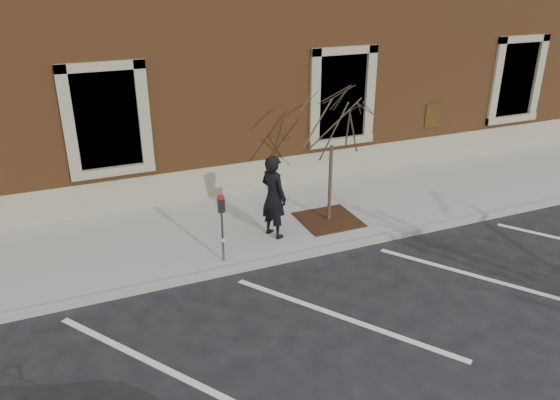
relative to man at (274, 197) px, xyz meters
name	(u,v)px	position (x,y,z in m)	size (l,w,h in m)	color
ground	(291,259)	(0.03, -0.88, -1.07)	(120.00, 120.00, 0.00)	#28282B
sidewalk_near	(261,222)	(0.03, 0.87, -1.00)	(40.00, 3.50, 0.15)	#A0A096
curb_near	(292,257)	(0.03, -0.93, -1.00)	(40.00, 0.12, 0.15)	#9E9E99
parking_stripes	(343,317)	(0.03, -3.08, -1.07)	(28.00, 4.40, 0.01)	silver
building_civic	(187,23)	(0.03, 6.86, 2.92)	(40.00, 8.62, 8.00)	brown
man	(274,197)	(0.00, 0.00, 0.00)	(0.67, 0.44, 1.84)	black
parking_meter	(222,216)	(-1.35, -0.64, 0.06)	(0.13, 0.10, 1.42)	#595B60
tree_grate	(329,220)	(1.46, 0.20, -0.90)	(1.31, 1.31, 0.03)	#422815
sapling	(332,123)	(1.46, 0.20, 1.40)	(1.99, 1.99, 3.31)	#463C2A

